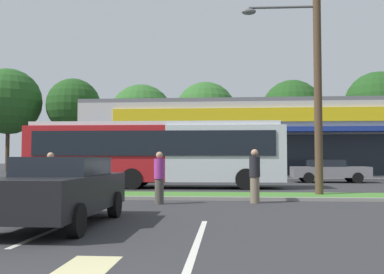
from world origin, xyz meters
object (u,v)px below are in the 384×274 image
object	(u,v)px
pedestrian_near_bench	(159,178)
car_3	(119,170)
city_bus	(156,152)
pedestrian_by_pole	(255,176)
car_0	(60,189)
pedestrian_mid	(50,178)
car_1	(329,170)
utility_pole	(314,55)

from	to	relation	value
pedestrian_near_bench	car_3	bearing A→B (deg)	79.21
car_3	city_bus	bearing A→B (deg)	-58.95
pedestrian_near_bench	pedestrian_by_pole	xyz separation A→B (m)	(3.08, 0.58, 0.04)
car_0	car_3	distance (m)	17.91
pedestrian_by_pole	pedestrian_mid	distance (m)	6.65
city_bus	pedestrian_by_pole	distance (m)	8.49
pedestrian_near_bench	car_1	bearing A→B (deg)	28.16
utility_pole	pedestrian_near_bench	bearing A→B (deg)	-152.03
car_1	pedestrian_by_pole	distance (m)	14.01
pedestrian_by_pole	car_1	bearing A→B (deg)	-36.13
utility_pole	car_3	xyz separation A→B (m)	(-10.04, 10.10, -4.68)
pedestrian_by_pole	pedestrian_mid	xyz separation A→B (m)	(-6.60, -0.80, -0.05)
car_0	city_bus	bearing A→B (deg)	179.47
city_bus	car_0	xyz separation A→B (m)	(-0.12, -12.38, -0.98)
utility_pole	car_3	bearing A→B (deg)	134.83
car_3	pedestrian_by_pole	distance (m)	14.59
car_1	pedestrian_mid	distance (m)	18.20
utility_pole	pedestrian_mid	xyz separation A→B (m)	(-9.01, -3.14, -4.58)
car_1	pedestrian_by_pole	xyz separation A→B (m)	(-5.31, -12.96, 0.16)
city_bus	car_3	xyz separation A→B (m)	(-3.17, 5.27, -1.02)
utility_pole	car_1	distance (m)	11.97
utility_pole	car_3	size ratio (longest dim) A/B	2.23
pedestrian_near_bench	pedestrian_by_pole	distance (m)	3.13
pedestrian_mid	car_0	bearing A→B (deg)	-6.86
city_bus	car_3	size ratio (longest dim) A/B	2.80
car_1	pedestrian_by_pole	size ratio (longest dim) A/B	2.59
pedestrian_near_bench	pedestrian_mid	size ratio (longest dim) A/B	1.01
car_0	pedestrian_by_pole	size ratio (longest dim) A/B	2.58
utility_pole	car_0	distance (m)	11.28
car_3	pedestrian_mid	bearing A→B (deg)	-85.56
car_1	car_3	xyz separation A→B (m)	(-12.94, -0.52, 0.01)
pedestrian_by_pole	utility_pole	bearing A→B (deg)	-59.75
pedestrian_near_bench	pedestrian_mid	distance (m)	3.53
car_1	car_3	bearing A→B (deg)	-177.70
car_1	pedestrian_near_bench	world-z (taller)	pedestrian_near_bench
utility_pole	pedestrian_by_pole	size ratio (longest dim) A/B	5.73
city_bus	car_0	bearing A→B (deg)	-91.67
car_1	pedestrian_near_bench	xyz separation A→B (m)	(-8.39, -13.54, 0.12)
car_1	car_3	size ratio (longest dim) A/B	1.01
utility_pole	pedestrian_near_bench	xyz separation A→B (m)	(-5.50, -2.92, -4.57)
car_3	pedestrian_by_pole	bearing A→B (deg)	-58.49
utility_pole	pedestrian_by_pole	distance (m)	5.64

